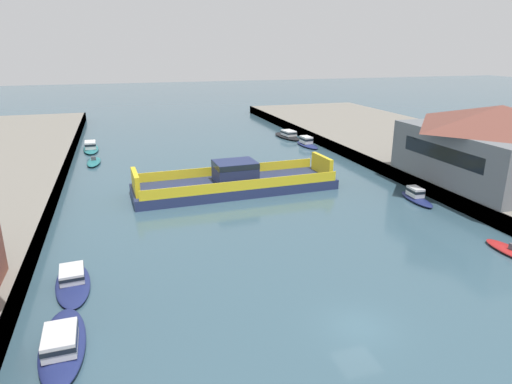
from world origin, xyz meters
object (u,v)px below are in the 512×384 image
object	(u,v)px
moored_boat_mid_left	(307,143)
moored_boat_far_right	(416,196)
chain_ferry	(235,182)
moored_boat_mid_right	(73,280)
moored_boat_upstream_a	(62,343)
warehouse_shed	(497,143)
moored_boat_far_left	(288,135)
moored_boat_upstream_b	(91,147)
moored_boat_near_right	(512,251)
moored_boat_near_left	(94,162)

from	to	relation	value
moored_boat_mid_left	moored_boat_far_right	world-z (taller)	moored_boat_mid_left
chain_ferry	moored_boat_mid_left	bearing A→B (deg)	48.90
moored_boat_mid_right	moored_boat_far_right	bearing A→B (deg)	13.72
moored_boat_mid_left	moored_boat_mid_right	world-z (taller)	moored_boat_mid_left
chain_ferry	moored_boat_upstream_a	distance (m)	29.95
moored_boat_upstream_a	warehouse_shed	xyz separation A→B (m)	(43.82, 15.69, 5.27)
moored_boat_upstream_a	moored_boat_far_right	bearing A→B (deg)	24.86
moored_boat_mid_left	moored_boat_far_left	xyz separation A→B (m)	(-0.56, 7.58, -0.07)
moored_boat_upstream_b	moored_boat_upstream_a	bearing A→B (deg)	-89.37
moored_boat_upstream_b	moored_boat_far_left	bearing A→B (deg)	0.91
moored_boat_near_right	moored_boat_upstream_b	xyz separation A→B (m)	(-34.12, 50.12, 0.36)
moored_boat_near_right	moored_boat_mid_left	size ratio (longest dim) A/B	0.78
moored_boat_far_left	moored_boat_upstream_b	size ratio (longest dim) A/B	1.04
chain_ferry	moored_boat_mid_right	distance (m)	24.04
moored_boat_near_left	moored_boat_upstream_b	distance (m)	9.14
moored_boat_upstream_b	warehouse_shed	bearing A→B (deg)	-39.64
chain_ferry	warehouse_shed	bearing A→B (deg)	-18.88
moored_boat_far_right	moored_boat_near_right	bearing A→B (deg)	-92.85
moored_boat_near_left	moored_boat_mid_left	world-z (taller)	moored_boat_mid_left
chain_ferry	moored_boat_upstream_b	size ratio (longest dim) A/B	2.92
moored_boat_near_left	moored_boat_mid_left	xyz separation A→B (m)	(33.94, 2.06, 0.33)
moored_boat_far_left	moored_boat_mid_right	bearing A→B (deg)	-126.41
moored_boat_near_left	moored_boat_near_right	world-z (taller)	moored_boat_near_left
moored_boat_far_left	moored_boat_far_right	xyz separation A→B (m)	(0.65, -37.16, 0.01)
moored_boat_upstream_b	moored_boat_mid_right	bearing A→B (deg)	-89.29
chain_ferry	moored_boat_upstream_a	size ratio (longest dim) A/B	3.12
moored_boat_near_right	moored_boat_far_left	world-z (taller)	moored_boat_far_left
moored_boat_near_left	moored_boat_near_right	bearing A→B (deg)	-50.87
moored_boat_mid_left	moored_boat_upstream_a	world-z (taller)	moored_boat_mid_left
moored_boat_near_right	moored_boat_mid_left	distance (m)	43.09
moored_boat_mid_left	moored_boat_upstream_b	distance (m)	35.40
moored_boat_near_left	moored_boat_upstream_a	size ratio (longest dim) A/B	0.77
moored_boat_upstream_a	warehouse_shed	size ratio (longest dim) A/B	0.43
chain_ferry	moored_boat_near_left	size ratio (longest dim) A/B	4.06
moored_boat_mid_left	moored_boat_near_right	bearing A→B (deg)	-90.77
moored_boat_mid_right	moored_boat_upstream_a	world-z (taller)	moored_boat_upstream_a
moored_boat_mid_right	chain_ferry	bearing A→B (deg)	47.03
moored_boat_far_left	warehouse_shed	xyz separation A→B (m)	(10.27, -37.33, 5.26)
moored_boat_near_left	warehouse_shed	distance (m)	51.98
warehouse_shed	moored_boat_far_left	bearing A→B (deg)	105.38
moored_boat_near_left	moored_boat_far_right	distance (m)	43.77
chain_ferry	warehouse_shed	distance (m)	29.41
moored_boat_near_right	warehouse_shed	size ratio (longest dim) A/B	0.29
chain_ferry	moored_boat_near_right	bearing A→B (deg)	-52.92
moored_boat_mid_left	moored_boat_upstream_b	size ratio (longest dim) A/B	0.82
chain_ferry	moored_boat_mid_right	world-z (taller)	chain_ferry
moored_boat_mid_left	moored_boat_far_left	bearing A→B (deg)	94.21
moored_boat_upstream_a	warehouse_shed	distance (m)	46.84
moored_boat_near_right	warehouse_shed	bearing A→B (deg)	52.36
moored_boat_upstream_a	chain_ferry	bearing A→B (deg)	56.88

